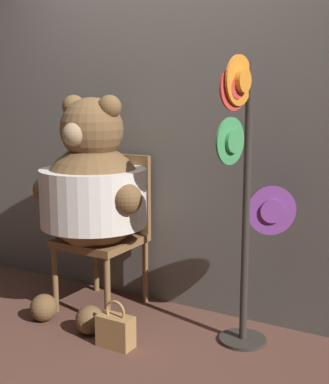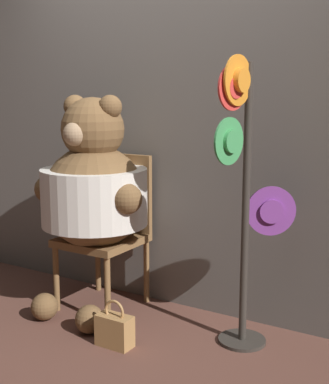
{
  "view_description": "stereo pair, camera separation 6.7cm",
  "coord_description": "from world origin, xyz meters",
  "px_view_note": "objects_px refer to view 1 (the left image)",
  "views": [
    {
      "loc": [
        1.76,
        -2.48,
        1.44
      ],
      "look_at": [
        0.15,
        0.27,
        0.86
      ],
      "focal_mm": 50.0,
      "sensor_mm": 36.0,
      "label": 1
    },
    {
      "loc": [
        1.82,
        -2.44,
        1.44
      ],
      "look_at": [
        0.15,
        0.27,
        0.86
      ],
      "focal_mm": 50.0,
      "sensor_mm": 36.0,
      "label": 2
    }
  ],
  "objects_px": {
    "teddy_bear": "(92,190)",
    "hat_display_rack": "(245,183)",
    "handbag_on_ground": "(116,330)",
    "chair": "(108,225)"
  },
  "relations": [
    {
      "from": "teddy_bear",
      "to": "hat_display_rack",
      "type": "bearing_deg",
      "value": 1.64
    },
    {
      "from": "hat_display_rack",
      "to": "handbag_on_ground",
      "type": "height_order",
      "value": "hat_display_rack"
    },
    {
      "from": "chair",
      "to": "handbag_on_ground",
      "type": "distance_m",
      "value": 0.82
    },
    {
      "from": "hat_display_rack",
      "to": "handbag_on_ground",
      "type": "bearing_deg",
      "value": -148.05
    },
    {
      "from": "handbag_on_ground",
      "to": "chair",
      "type": "bearing_deg",
      "value": 129.18
    },
    {
      "from": "handbag_on_ground",
      "to": "hat_display_rack",
      "type": "bearing_deg",
      "value": 31.95
    },
    {
      "from": "handbag_on_ground",
      "to": "teddy_bear",
      "type": "bearing_deg",
      "value": 139.95
    },
    {
      "from": "teddy_bear",
      "to": "handbag_on_ground",
      "type": "relative_size",
      "value": 5.1
    },
    {
      "from": "chair",
      "to": "hat_display_rack",
      "type": "bearing_deg",
      "value": -7.86
    },
    {
      "from": "chair",
      "to": "hat_display_rack",
      "type": "distance_m",
      "value": 1.14
    }
  ]
}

